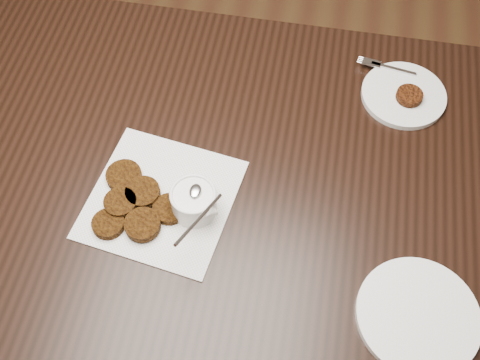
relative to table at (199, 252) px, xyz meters
name	(u,v)px	position (x,y,z in m)	size (l,w,h in m)	color
floor	(189,309)	(-0.05, -0.03, -0.38)	(4.00, 4.00, 0.00)	brown
table	(199,252)	(0.00, 0.00, 0.00)	(1.45, 0.93, 0.75)	black
napkin	(162,199)	(-0.04, -0.06, 0.38)	(0.27, 0.27, 0.00)	white
sauce_ramekin	(193,193)	(0.03, -0.07, 0.44)	(0.12, 0.12, 0.12)	white
patty_cluster	(137,203)	(-0.08, -0.09, 0.39)	(0.22, 0.22, 0.02)	#56300B
plate_with_patty	(404,93)	(0.42, 0.28, 0.39)	(0.18, 0.18, 0.03)	silver
plate_empty	(418,316)	(0.46, -0.21, 0.38)	(0.22, 0.22, 0.02)	white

